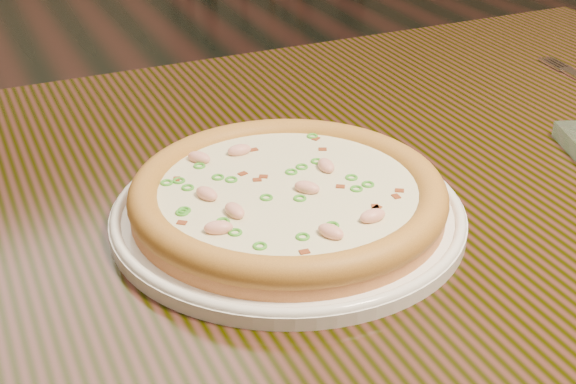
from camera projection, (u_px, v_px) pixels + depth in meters
name	position (u px, v px, depth m)	size (l,w,h in m)	color
hero_table	(370.00, 254.00, 0.87)	(1.20, 0.80, 0.75)	black
plate	(288.00, 212.00, 0.73)	(0.32, 0.32, 0.02)	white
pizza	(288.00, 195.00, 0.72)	(0.29, 0.29, 0.03)	#CE824B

